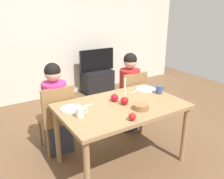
{
  "coord_description": "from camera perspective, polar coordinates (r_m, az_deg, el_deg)",
  "views": [
    {
      "loc": [
        -1.38,
        -1.98,
        1.8
      ],
      "look_at": [
        0.0,
        0.2,
        0.87
      ],
      "focal_mm": 37.53,
      "sensor_mm": 36.0,
      "label": 1
    }
  ],
  "objects": [
    {
      "name": "back_wall",
      "position": [
        4.81,
        -15.87,
        13.12
      ],
      "size": [
        6.4,
        0.1,
        2.6
      ],
      "primitive_type": "cube",
      "color": "beige",
      "rests_on": "ground"
    },
    {
      "name": "mug_left",
      "position": [
        2.35,
        -7.76,
        -5.55
      ],
      "size": [
        0.13,
        0.08,
        0.1
      ],
      "color": "silver",
      "rests_on": "dining_table"
    },
    {
      "name": "apple_near_candle",
      "position": [
        2.28,
        4.96,
        -6.59
      ],
      "size": [
        0.08,
        0.08,
        0.08
      ],
      "primitive_type": "sphere",
      "color": "red",
      "rests_on": "dining_table"
    },
    {
      "name": "ground_plane",
      "position": [
        3.01,
        2.12,
        -16.92
      ],
      "size": [
        7.68,
        7.68,
        0.0
      ],
      "primitive_type": "plane",
      "color": "brown"
    },
    {
      "name": "chair_right",
      "position": [
        3.49,
        4.54,
        -1.88
      ],
      "size": [
        0.4,
        0.4,
        0.9
      ],
      "color": "olive",
      "rests_on": "ground"
    },
    {
      "name": "apple_by_left_plate",
      "position": [
        2.71,
        0.59,
        -2.01
      ],
      "size": [
        0.09,
        0.09,
        0.09
      ],
      "primitive_type": "sphere",
      "color": "#B51020",
      "rests_on": "dining_table"
    },
    {
      "name": "dining_table",
      "position": [
        2.67,
        2.3,
        -5.35
      ],
      "size": [
        1.4,
        0.9,
        0.75
      ],
      "color": "#99754C",
      "rests_on": "ground"
    },
    {
      "name": "mug_right",
      "position": [
        3.0,
        11.45,
        -0.05
      ],
      "size": [
        0.12,
        0.08,
        0.1
      ],
      "color": "#33477F",
      "rests_on": "dining_table"
    },
    {
      "name": "chair_left",
      "position": [
        3.01,
        -13.23,
        -6.11
      ],
      "size": [
        0.4,
        0.4,
        0.9
      ],
      "color": "olive",
      "rests_on": "ground"
    },
    {
      "name": "fork_right",
      "position": [
        3.03,
        5.5,
        -0.47
      ],
      "size": [
        0.18,
        0.06,
        0.01
      ],
      "primitive_type": "cube",
      "rotation": [
        0.0,
        0.0,
        0.24
      ],
      "color": "silver",
      "rests_on": "dining_table"
    },
    {
      "name": "tv",
      "position": [
        4.99,
        -3.68,
        7.17
      ],
      "size": [
        0.79,
        0.05,
        0.46
      ],
      "color": "black",
      "rests_on": "tv_stand"
    },
    {
      "name": "fork_left",
      "position": [
        2.61,
        -6.28,
        -3.96
      ],
      "size": [
        0.18,
        0.02,
        0.01
      ],
      "primitive_type": "cube",
      "rotation": [
        0.0,
        0.0,
        0.01
      ],
      "color": "silver",
      "rests_on": "dining_table"
    },
    {
      "name": "person_right_child",
      "position": [
        3.5,
        4.25,
        -0.84
      ],
      "size": [
        0.3,
        0.3,
        1.17
      ],
      "color": "#33384C",
      "rests_on": "ground"
    },
    {
      "name": "candle_centerpiece",
      "position": [
        2.61,
        3.09,
        -2.36
      ],
      "size": [
        0.09,
        0.09,
        0.31
      ],
      "color": "red",
      "rests_on": "dining_table"
    },
    {
      "name": "tv_stand",
      "position": [
        5.12,
        -3.56,
        2.02
      ],
      "size": [
        0.64,
        0.4,
        0.48
      ],
      "primitive_type": "cube",
      "color": "black",
      "rests_on": "ground"
    },
    {
      "name": "bowl_walnuts",
      "position": [
        2.52,
        7.07,
        -4.17
      ],
      "size": [
        0.17,
        0.17,
        0.06
      ],
      "primitive_type": "cylinder",
      "color": "olive",
      "rests_on": "dining_table"
    },
    {
      "name": "plate_left",
      "position": [
        2.55,
        -9.9,
        -4.62
      ],
      "size": [
        0.23,
        0.23,
        0.01
      ],
      "primitive_type": "cylinder",
      "color": "white",
      "rests_on": "dining_table"
    },
    {
      "name": "plate_right",
      "position": [
        3.13,
        8.21,
        0.13
      ],
      "size": [
        0.25,
        0.25,
        0.01
      ],
      "primitive_type": "cylinder",
      "color": "white",
      "rests_on": "dining_table"
    },
    {
      "name": "person_left_child",
      "position": [
        3.01,
        -13.52,
        -4.89
      ],
      "size": [
        0.3,
        0.3,
        1.17
      ],
      "color": "#33384C",
      "rests_on": "ground"
    }
  ]
}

